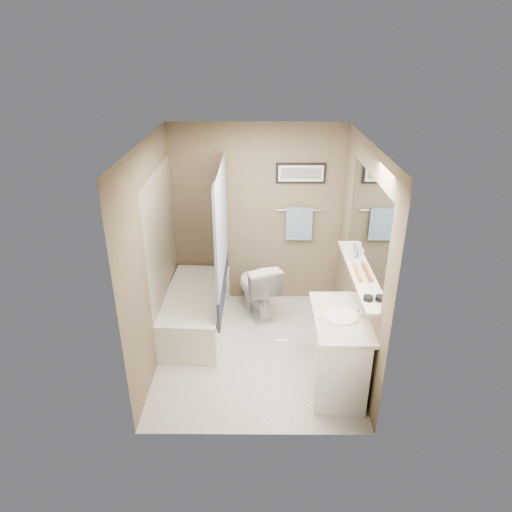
{
  "coord_description": "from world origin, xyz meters",
  "views": [
    {
      "loc": [
        0.03,
        -4.33,
        3.27
      ],
      "look_at": [
        0.0,
        0.15,
        1.15
      ],
      "focal_mm": 32.0,
      "sensor_mm": 36.0,
      "label": 1
    }
  ],
  "objects_px": {
    "hair_brush_front": "(359,275)",
    "soap_bottle": "(350,251)",
    "glass_jar": "(348,247)",
    "hair_brush_back": "(356,269)",
    "vanity": "(339,353)",
    "bathtub": "(196,311)",
    "candle_bowl_near": "(368,298)",
    "toilet": "(257,287)"
  },
  "relations": [
    {
      "from": "bathtub",
      "to": "toilet",
      "type": "bearing_deg",
      "value": 28.54
    },
    {
      "from": "toilet",
      "to": "hair_brush_front",
      "type": "xyz_separation_m",
      "value": [
        1.03,
        -1.11,
        0.76
      ]
    },
    {
      "from": "hair_brush_back",
      "to": "candle_bowl_near",
      "type": "bearing_deg",
      "value": -90.0
    },
    {
      "from": "candle_bowl_near",
      "to": "glass_jar",
      "type": "bearing_deg",
      "value": 90.0
    },
    {
      "from": "glass_jar",
      "to": "hair_brush_front",
      "type": "bearing_deg",
      "value": -90.0
    },
    {
      "from": "hair_brush_back",
      "to": "soap_bottle",
      "type": "relative_size",
      "value": 1.58
    },
    {
      "from": "toilet",
      "to": "glass_jar",
      "type": "relative_size",
      "value": 7.63
    },
    {
      "from": "bathtub",
      "to": "soap_bottle",
      "type": "bearing_deg",
      "value": -5.59
    },
    {
      "from": "soap_bottle",
      "to": "candle_bowl_near",
      "type": "bearing_deg",
      "value": -90.0
    },
    {
      "from": "hair_brush_back",
      "to": "soap_bottle",
      "type": "bearing_deg",
      "value": 90.0
    },
    {
      "from": "hair_brush_back",
      "to": "bathtub",
      "type": "bearing_deg",
      "value": 161.64
    },
    {
      "from": "bathtub",
      "to": "candle_bowl_near",
      "type": "distance_m",
      "value": 2.31
    },
    {
      "from": "toilet",
      "to": "candle_bowl_near",
      "type": "xyz_separation_m",
      "value": [
        1.03,
        -1.55,
        0.75
      ]
    },
    {
      "from": "vanity",
      "to": "hair_brush_back",
      "type": "bearing_deg",
      "value": 72.39
    },
    {
      "from": "glass_jar",
      "to": "soap_bottle",
      "type": "bearing_deg",
      "value": -90.0
    },
    {
      "from": "bathtub",
      "to": "glass_jar",
      "type": "distance_m",
      "value": 2.01
    },
    {
      "from": "candle_bowl_near",
      "to": "hair_brush_front",
      "type": "bearing_deg",
      "value": 90.0
    },
    {
      "from": "glass_jar",
      "to": "vanity",
      "type": "bearing_deg",
      "value": -101.23
    },
    {
      "from": "vanity",
      "to": "candle_bowl_near",
      "type": "xyz_separation_m",
      "value": [
        0.19,
        -0.15,
        0.73
      ]
    },
    {
      "from": "toilet",
      "to": "hair_brush_front",
      "type": "height_order",
      "value": "hair_brush_front"
    },
    {
      "from": "hair_brush_front",
      "to": "hair_brush_back",
      "type": "relative_size",
      "value": 1.0
    },
    {
      "from": "vanity",
      "to": "hair_brush_back",
      "type": "distance_m",
      "value": 0.88
    },
    {
      "from": "hair_brush_front",
      "to": "soap_bottle",
      "type": "bearing_deg",
      "value": 90.0
    },
    {
      "from": "bathtub",
      "to": "vanity",
      "type": "xyz_separation_m",
      "value": [
        1.6,
        -1.03,
        0.15
      ]
    },
    {
      "from": "hair_brush_front",
      "to": "vanity",
      "type": "bearing_deg",
      "value": -122.4
    },
    {
      "from": "bathtub",
      "to": "hair_brush_back",
      "type": "bearing_deg",
      "value": -15.94
    },
    {
      "from": "bathtub",
      "to": "vanity",
      "type": "bearing_deg",
      "value": -30.29
    },
    {
      "from": "toilet",
      "to": "soap_bottle",
      "type": "xyz_separation_m",
      "value": [
        1.03,
        -0.62,
        0.8
      ]
    },
    {
      "from": "hair_brush_front",
      "to": "glass_jar",
      "type": "xyz_separation_m",
      "value": [
        0.0,
        0.64,
        0.03
      ]
    },
    {
      "from": "hair_brush_front",
      "to": "bathtub",
      "type": "bearing_deg",
      "value": 157.59
    },
    {
      "from": "hair_brush_back",
      "to": "soap_bottle",
      "type": "distance_m",
      "value": 0.34
    },
    {
      "from": "hair_brush_back",
      "to": "glass_jar",
      "type": "xyz_separation_m",
      "value": [
        0.0,
        0.5,
        0.03
      ]
    },
    {
      "from": "glass_jar",
      "to": "soap_bottle",
      "type": "distance_m",
      "value": 0.16
    },
    {
      "from": "hair_brush_back",
      "to": "glass_jar",
      "type": "distance_m",
      "value": 0.5
    },
    {
      "from": "glass_jar",
      "to": "bathtub",
      "type": "bearing_deg",
      "value": 176.93
    },
    {
      "from": "hair_brush_front",
      "to": "soap_bottle",
      "type": "distance_m",
      "value": 0.49
    },
    {
      "from": "bathtub",
      "to": "hair_brush_front",
      "type": "relative_size",
      "value": 6.82
    },
    {
      "from": "soap_bottle",
      "to": "vanity",
      "type": "bearing_deg",
      "value": -103.4
    },
    {
      "from": "vanity",
      "to": "hair_brush_back",
      "type": "height_order",
      "value": "hair_brush_back"
    },
    {
      "from": "bathtub",
      "to": "soap_bottle",
      "type": "xyz_separation_m",
      "value": [
        1.79,
        -0.25,
        0.93
      ]
    },
    {
      "from": "hair_brush_front",
      "to": "soap_bottle",
      "type": "xyz_separation_m",
      "value": [
        0.0,
        0.48,
        0.05
      ]
    },
    {
      "from": "hair_brush_front",
      "to": "hair_brush_back",
      "type": "distance_m",
      "value": 0.14
    }
  ]
}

